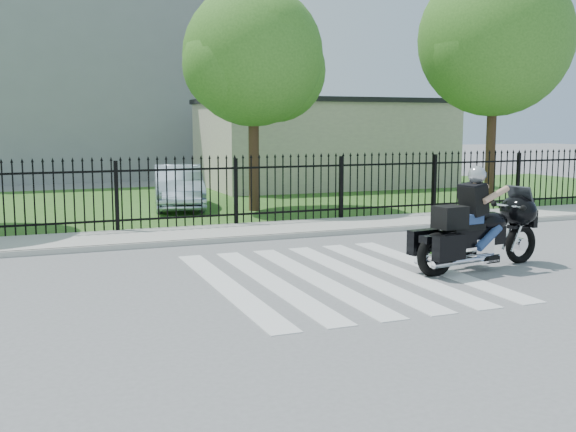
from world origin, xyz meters
name	(u,v)px	position (x,y,z in m)	size (l,w,h in m)	color
ground	(336,277)	(0.00, 0.00, 0.00)	(120.00, 120.00, 0.00)	slate
crosswalk	(336,276)	(0.00, 0.00, 0.01)	(5.00, 5.50, 0.01)	silver
sidewalk	(248,231)	(0.00, 5.00, 0.06)	(40.00, 2.00, 0.12)	#ADAAA3
curb	(262,238)	(0.00, 4.00, 0.06)	(40.00, 0.12, 0.12)	#ADAAA3
grass_strip	(185,202)	(0.00, 12.00, 0.01)	(40.00, 12.00, 0.02)	#28531C
iron_fence	(236,193)	(0.00, 6.00, 0.90)	(26.00, 0.04, 1.80)	black
tree_mid	(253,56)	(1.50, 9.00, 4.67)	(4.20, 4.20, 6.78)	#382316
tree_right	(495,40)	(9.50, 8.00, 5.39)	(5.00, 5.00, 7.90)	#382316
building_low	(323,145)	(7.00, 16.00, 1.75)	(10.00, 6.00, 3.50)	beige
building_low_roof	(324,101)	(7.00, 16.00, 3.60)	(10.20, 6.20, 0.20)	black
building_tall	(62,57)	(-3.00, 26.00, 6.00)	(15.00, 10.00, 12.00)	gray
motorcycle_rider	(477,227)	(2.68, -0.40, 0.80)	(2.96, 1.22, 1.96)	black
parked_car	(178,187)	(-0.54, 10.39, 0.70)	(1.44, 4.13, 1.36)	#ABBED7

